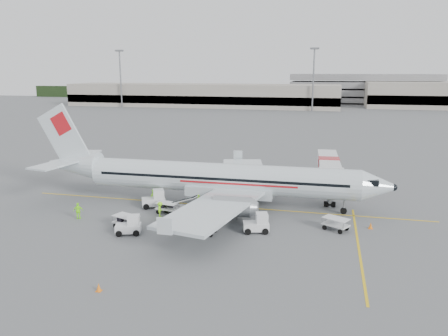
{
  "coord_description": "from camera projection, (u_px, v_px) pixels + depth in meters",
  "views": [
    {
      "loc": [
        11.03,
        -43.94,
        14.37
      ],
      "look_at": [
        0.0,
        2.0,
        3.8
      ],
      "focal_mm": 35.0,
      "sensor_mm": 36.0,
      "label": 1
    }
  ],
  "objects": [
    {
      "name": "cone_stbd",
      "position": [
        99.0,
        287.0,
        29.01
      ],
      "size": [
        0.36,
        0.36,
        0.6
      ],
      "primitive_type": "cone",
      "color": "orange",
      "rests_on": "ground"
    },
    {
      "name": "crew_a",
      "position": [
        199.0,
        202.0,
        46.17
      ],
      "size": [
        0.7,
        0.61,
        1.62
      ],
      "primitive_type": "imported",
      "rotation": [
        0.0,
        0.0,
        0.47
      ],
      "color": "#85EA16",
      "rests_on": "ground"
    },
    {
      "name": "crew_b",
      "position": [
        154.0,
        197.0,
        47.31
      ],
      "size": [
        1.11,
        1.02,
        1.84
      ],
      "primitive_type": "imported",
      "rotation": [
        0.0,
        0.0,
        -0.47
      ],
      "color": "#85EA16",
      "rests_on": "ground"
    },
    {
      "name": "cart_loaded_b",
      "position": [
        126.0,
        222.0,
        40.63
      ],
      "size": [
        2.68,
        2.1,
        1.23
      ],
      "primitive_type": null,
      "rotation": [
        0.0,
        0.0,
        -0.34
      ],
      "color": "silver",
      "rests_on": "ground"
    },
    {
      "name": "treeline",
      "position": [
        307.0,
        94.0,
        212.75
      ],
      "size": [
        300.0,
        3.0,
        6.0
      ],
      "primitive_type": null,
      "color": "black",
      "rests_on": "ground"
    },
    {
      "name": "stripe_cross",
      "position": [
        358.0,
        246.0,
        36.56
      ],
      "size": [
        0.2,
        20.0,
        0.01
      ],
      "primitive_type": "cube",
      "color": "yellow",
      "rests_on": "ground"
    },
    {
      "name": "cone_port",
      "position": [
        288.0,
        173.0,
        61.01
      ],
      "size": [
        0.4,
        0.4,
        0.65
      ],
      "primitive_type": "cone",
      "color": "orange",
      "rests_on": "ground"
    },
    {
      "name": "crew_d",
      "position": [
        78.0,
        211.0,
        43.08
      ],
      "size": [
        1.05,
        0.71,
        1.65
      ],
      "primitive_type": "imported",
      "rotation": [
        0.0,
        0.0,
        3.48
      ],
      "color": "#85EA16",
      "rests_on": "ground"
    },
    {
      "name": "tug_aft",
      "position": [
        153.0,
        199.0,
        46.8
      ],
      "size": [
        2.83,
        2.35,
        1.9
      ],
      "primitive_type": null,
      "rotation": [
        0.0,
        0.0,
        0.46
      ],
      "color": "silver",
      "rests_on": "ground"
    },
    {
      "name": "stripe_lead",
      "position": [
        220.0,
        206.0,
        47.34
      ],
      "size": [
        44.0,
        0.2,
        0.01
      ],
      "primitive_type": "cube",
      "color": "yellow",
      "rests_on": "ground"
    },
    {
      "name": "terminal_west",
      "position": [
        202.0,
        95.0,
        178.83
      ],
      "size": [
        110.0,
        22.0,
        9.0
      ],
      "primitive_type": null,
      "color": "gray",
      "rests_on": "ground"
    },
    {
      "name": "tug_fore",
      "position": [
        256.0,
        223.0,
        39.53
      ],
      "size": [
        2.57,
        1.88,
        1.78
      ],
      "primitive_type": null,
      "rotation": [
        0.0,
        0.0,
        0.27
      ],
      "color": "silver",
      "rests_on": "ground"
    },
    {
      "name": "mast_center",
      "position": [
        313.0,
        80.0,
        155.78
      ],
      "size": [
        3.2,
        1.2,
        22.0
      ],
      "primitive_type": null,
      "color": "slate",
      "rests_on": "ground"
    },
    {
      "name": "aircraft",
      "position": [
        221.0,
        158.0,
        46.4
      ],
      "size": [
        38.44,
        30.3,
        10.5
      ],
      "primitive_type": null,
      "rotation": [
        0.0,
        0.0,
        0.01
      ],
      "color": "silver",
      "rests_on": "ground"
    },
    {
      "name": "cart_loaded_a",
      "position": [
        167.0,
        208.0,
        44.84
      ],
      "size": [
        2.37,
        1.61,
        1.15
      ],
      "primitive_type": null,
      "rotation": [
        0.0,
        0.0,
        -0.15
      ],
      "color": "silver",
      "rests_on": "ground"
    },
    {
      "name": "belt_loader",
      "position": [
        180.0,
        201.0,
        44.75
      ],
      "size": [
        4.94,
        2.82,
        2.52
      ],
      "primitive_type": null,
      "rotation": [
        0.0,
        0.0,
        -0.24
      ],
      "color": "silver",
      "rests_on": "ground"
    },
    {
      "name": "crew_c",
      "position": [
        160.0,
        210.0,
        43.6
      ],
      "size": [
        0.82,
        1.14,
        1.58
      ],
      "primitive_type": "imported",
      "rotation": [
        0.0,
        0.0,
        1.82
      ],
      "color": "#85EA16",
      "rests_on": "ground"
    },
    {
      "name": "mast_west",
      "position": [
        121.0,
        79.0,
        172.86
      ],
      "size": [
        3.2,
        1.2,
        22.0
      ],
      "primitive_type": null,
      "color": "slate",
      "rests_on": "ground"
    },
    {
      "name": "ground",
      "position": [
        220.0,
        206.0,
        47.34
      ],
      "size": [
        360.0,
        360.0,
        0.0
      ],
      "primitive_type": "plane",
      "color": "#56595B"
    },
    {
      "name": "cart_empty_b",
      "position": [
        336.0,
        224.0,
        40.05
      ],
      "size": [
        2.65,
        2.31,
        1.19
      ],
      "primitive_type": null,
      "rotation": [
        0.0,
        0.0,
        -0.52
      ],
      "color": "silver",
      "rests_on": "ground"
    },
    {
      "name": "parking_garage",
      "position": [
        363.0,
        88.0,
        191.95
      ],
      "size": [
        62.0,
        24.0,
        14.0
      ],
      "primitive_type": null,
      "color": "slate",
      "rests_on": "ground"
    },
    {
      "name": "cart_empty_a",
      "position": [
        204.0,
        228.0,
        39.16
      ],
      "size": [
        2.34,
        1.51,
        1.17
      ],
      "primitive_type": null,
      "rotation": [
        0.0,
        0.0,
        -0.08
      ],
      "color": "silver",
      "rests_on": "ground"
    },
    {
      "name": "cone_nose",
      "position": [
        371.0,
        225.0,
        40.5
      ],
      "size": [
        0.38,
        0.38,
        0.63
      ],
      "primitive_type": "cone",
      "color": "orange",
      "rests_on": "ground"
    },
    {
      "name": "jet_bridge",
      "position": [
        328.0,
        175.0,
        52.22
      ],
      "size": [
        3.82,
        16.26,
        4.23
      ],
      "primitive_type": null,
      "rotation": [
        0.0,
        0.0,
        0.05
      ],
      "color": "silver",
      "rests_on": "ground"
    },
    {
      "name": "tug_mid",
      "position": [
        128.0,
        225.0,
        39.08
      ],
      "size": [
        2.51,
        1.9,
        1.71
      ],
      "primitive_type": null,
      "rotation": [
        0.0,
        0.0,
        0.32
      ],
      "color": "silver",
      "rests_on": "ground"
    }
  ]
}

